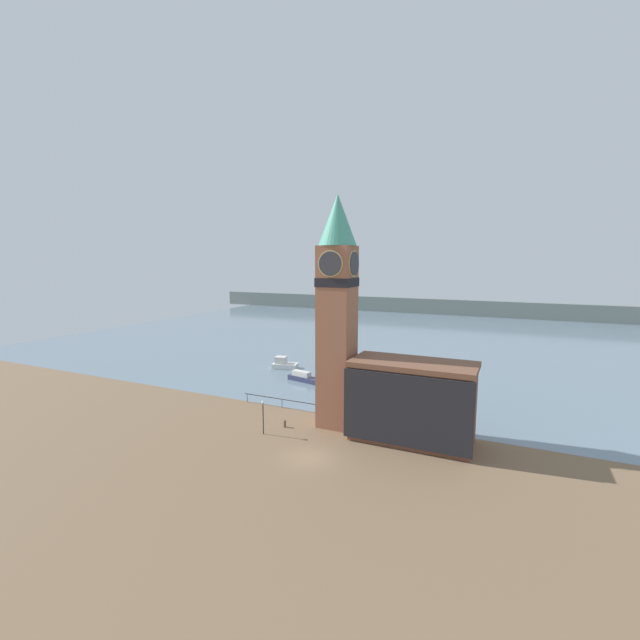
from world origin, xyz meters
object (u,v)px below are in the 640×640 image
pier_building (412,401)px  lamp_post (263,411)px  clock_tower (337,306)px  mooring_bollard_near (285,423)px  boat_far (284,364)px  boat_near (306,378)px

pier_building → lamp_post: size_ratio=3.43×
clock_tower → mooring_bollard_near: clock_tower is taller
boat_far → lamp_post: size_ratio=1.26×
pier_building → boat_near: size_ratio=1.80×
boat_near → pier_building: bearing=-24.7°
mooring_bollard_near → boat_near: bearing=109.2°
pier_building → boat_near: bearing=143.0°
pier_building → boat_near: pier_building is taller
boat_near → mooring_bollard_near: size_ratio=8.50×
pier_building → mooring_bollard_near: (-12.94, -2.30, -3.56)m
pier_building → boat_far: size_ratio=2.73×
boat_near → boat_far: 8.77m
clock_tower → boat_near: size_ratio=3.63×
clock_tower → pier_building: 12.10m
boat_far → lamp_post: bearing=-77.5°
boat_near → mooring_bollard_near: bearing=-58.6°
boat_near → boat_far: bearing=153.5°
boat_far → lamp_post: 26.94m
clock_tower → mooring_bollard_near: (-4.74, -2.92, -12.43)m
boat_near → lamp_post: (4.59, -18.84, 1.96)m
boat_far → lamp_post: (11.43, -24.32, 1.79)m
clock_tower → mooring_bollard_near: bearing=-148.4°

